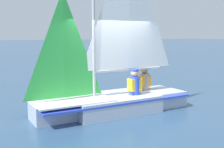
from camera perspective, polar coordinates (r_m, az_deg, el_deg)
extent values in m
plane|color=#2D4C6B|center=(7.89, 0.00, -7.58)|extent=(260.00, 260.00, 0.00)
cube|color=#B2BCCC|center=(7.83, 0.00, -5.99)|extent=(2.44, 1.55, 0.45)
cube|color=#B2BCCC|center=(7.17, -12.03, -7.47)|extent=(1.03, 0.85, 0.45)
cube|color=#B2BCCC|center=(8.78, 9.75, -4.59)|extent=(1.04, 1.30, 0.45)
cube|color=blue|center=(7.80, 0.00, -4.96)|extent=(4.32, 1.61, 0.05)
cube|color=silver|center=(7.27, -8.30, -5.17)|extent=(2.00, 1.42, 0.04)
cylinder|color=#B7B7BC|center=(7.39, -3.79, 13.37)|extent=(0.08, 0.08, 4.72)
cylinder|color=#B7B7BC|center=(7.95, 3.44, 0.95)|extent=(2.19, 0.12, 0.07)
pyramid|color=green|center=(7.03, -9.77, 5.88)|extent=(1.48, 0.09, 2.64)
cube|color=black|center=(9.16, 12.47, -4.58)|extent=(0.08, 0.03, 0.32)
cube|color=black|center=(8.00, 4.57, -5.68)|extent=(0.29, 0.25, 0.45)
cylinder|color=blue|center=(7.91, 4.61, -2.33)|extent=(0.31, 0.31, 0.50)
cube|color=yellow|center=(7.90, 4.61, -2.15)|extent=(0.35, 0.27, 0.35)
sphere|color=tan|center=(7.85, 4.64, 0.18)|extent=(0.22, 0.22, 0.22)
cylinder|color=blue|center=(7.84, 4.65, 0.77)|extent=(0.21, 0.21, 0.06)
cube|color=black|center=(8.67, 6.49, -4.65)|extent=(0.29, 0.25, 0.45)
cylinder|color=gray|center=(8.58, 6.54, -1.55)|extent=(0.31, 0.31, 0.50)
cube|color=orange|center=(8.58, 6.54, -1.38)|extent=(0.35, 0.27, 0.35)
sphere|color=#A87A56|center=(8.53, 6.58, 0.76)|extent=(0.22, 0.22, 0.22)
cylinder|color=black|center=(8.53, 6.58, 1.31)|extent=(0.21, 0.21, 0.06)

